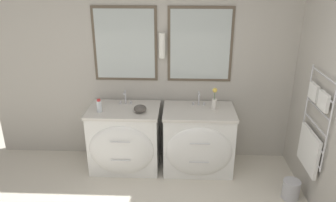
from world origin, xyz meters
TOP-DOWN VIEW (x-y plane):
  - wall_back at (-0.00, 2.28)m, footprint 4.87×0.16m
  - vanity_left at (-0.57, 1.87)m, footprint 0.91×0.69m
  - vanity_right at (0.39, 1.87)m, footprint 0.91×0.69m
  - faucet_left at (-0.57, 2.07)m, footprint 0.17×0.12m
  - faucet_right at (0.39, 2.07)m, footprint 0.17×0.12m
  - toiletry_bottle at (-0.86, 1.81)m, footprint 0.07×0.07m
  - amenity_bowl at (-0.35, 1.81)m, footprint 0.16×0.16m
  - flower_vase at (0.58, 1.95)m, footprint 0.07×0.07m
  - waste_bin at (1.45, 1.31)m, footprint 0.20×0.20m

SIDE VIEW (x-z plane):
  - waste_bin at x=1.45m, z-range 0.01..0.24m
  - vanity_left at x=-0.57m, z-range 0.00..0.84m
  - vanity_right at x=0.39m, z-range 0.00..0.84m
  - amenity_bowl at x=-0.35m, z-range 0.84..0.93m
  - toiletry_bottle at x=-0.86m, z-range 0.83..1.00m
  - faucet_left at x=-0.57m, z-range 0.83..1.02m
  - faucet_right at x=0.39m, z-range 0.83..1.02m
  - flower_vase at x=0.58m, z-range 0.81..1.10m
  - wall_back at x=0.00m, z-range 0.01..2.61m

